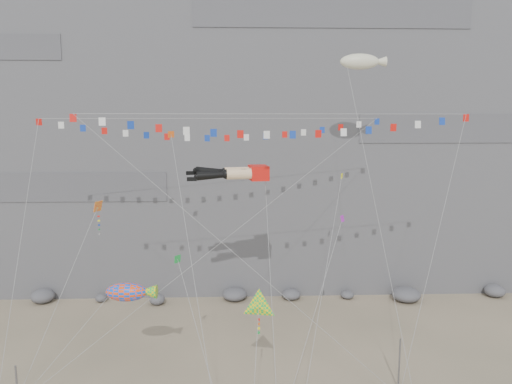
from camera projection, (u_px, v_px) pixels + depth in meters
The scene contains 14 objects.
cliff at pixel (234, 71), 63.83m from camera, with size 80.00×28.00×50.00m, color slate.
talus_boulders at pixel (235, 295), 52.64m from camera, with size 60.00×3.00×1.20m, color #5E5E63, non-canonical shape.
anchor_pole_right at pixel (399, 364), 35.30m from camera, with size 0.12×0.12×3.75m, color slate.
legs_kite at pixel (236, 173), 39.61m from camera, with size 6.63×16.26×21.09m.
flag_banner_upper at pixel (217, 119), 42.55m from camera, with size 28.65×15.53×27.12m.
flag_banner_lower at pixel (280, 114), 35.35m from camera, with size 28.17×5.56×21.85m.
harlequin_kite at pixel (98, 207), 35.52m from camera, with size 5.28×7.86×15.25m.
fish_windsock at pixel (126, 292), 35.51m from camera, with size 9.08×5.44×10.80m.
delta_kite at pixel (259, 307), 33.20m from camera, with size 2.48×6.71×9.06m.
blimp_windsock at pixel (360, 62), 42.87m from camera, with size 4.27×14.05×27.33m.
small_kite_a at pixel (172, 139), 39.76m from camera, with size 4.90×14.50×22.91m.
small_kite_b at pixel (341, 222), 38.04m from camera, with size 6.45×10.95×16.45m.
small_kite_c at pixel (178, 261), 35.00m from camera, with size 4.60×9.22×13.15m.
small_kite_d at pixel (341, 181), 42.42m from camera, with size 5.82×14.70×20.63m.
Camera 1 is at (0.39, -33.49, 19.16)m, focal length 35.00 mm.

